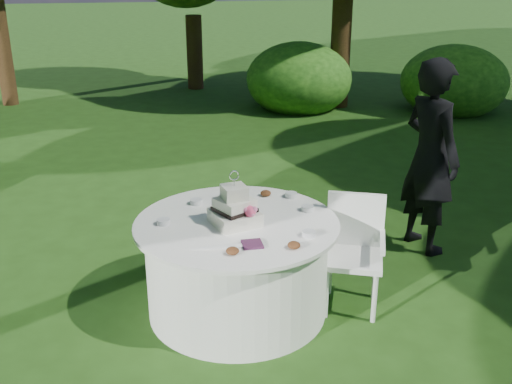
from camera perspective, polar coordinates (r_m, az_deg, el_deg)
The scene contains 9 objects.
ground at distance 4.90m, azimuth -1.75°, elevation -11.10°, with size 80.00×80.00×0.00m, color #1D3E11.
napkins at distance 4.17m, azimuth -0.37°, elevation -4.99°, with size 0.14×0.14×0.02m, color #461E3C.
feather_plume at distance 4.14m, azimuth -3.13°, elevation -5.22°, with size 0.48×0.07×0.01m, color white.
guest at distance 5.79m, azimuth 16.27°, elevation 3.23°, with size 0.67×0.44×1.84m, color black.
table at distance 4.71m, azimuth -1.80°, elevation -7.10°, with size 1.56×1.56×0.77m.
cake at distance 4.46m, azimuth -2.01°, elevation -1.71°, with size 0.39×0.39×0.43m.
chair at distance 4.82m, azimuth 9.31°, elevation -4.92°, with size 0.59×0.59×0.91m.
votives at distance 4.67m, azimuth -0.25°, elevation -1.86°, with size 1.23×0.87×0.04m.
petal_cups at distance 4.39m, azimuth 0.80°, elevation -3.35°, with size 0.54×1.10×0.05m.
Camera 1 is at (-0.68, -4.09, 2.61)m, focal length 42.00 mm.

